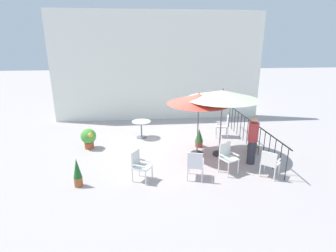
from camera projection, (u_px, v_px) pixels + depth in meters
name	position (u px, v px, depth m)	size (l,w,h in m)	color
ground_plane	(168.00, 150.00, 9.77)	(60.00, 60.00, 0.00)	#B0A6A4
villa_facade	(159.00, 67.00, 13.04)	(10.38, 0.30, 5.28)	white
terrace_railing	(252.00, 130.00, 9.87)	(0.03, 5.42, 1.01)	black
patio_umbrella_0	(223.00, 95.00, 8.73)	(2.44, 2.44, 2.38)	#2D2D2D
patio_umbrella_1	(199.00, 99.00, 8.79)	(2.16, 2.16, 2.25)	#2D2D2D
cafe_table_0	(141.00, 126.00, 10.91)	(0.77, 0.77, 0.72)	silver
patio_chair_0	(227.00, 156.00, 7.99)	(0.59, 0.59, 0.93)	white
patio_chair_1	(195.00, 164.00, 7.57)	(0.57, 0.59, 0.89)	white
patio_chair_2	(224.00, 125.00, 11.02)	(0.58, 0.53, 0.92)	white
patio_chair_3	(140.00, 164.00, 7.53)	(0.62, 0.60, 0.90)	silver
patio_chair_4	(270.00, 162.00, 7.71)	(0.65, 0.65, 0.84)	white
potted_plant_0	(77.00, 173.00, 7.23)	(0.23, 0.23, 0.84)	#A15930
potted_plant_1	(89.00, 137.00, 9.82)	(0.57, 0.57, 0.77)	#A64B2D
potted_plant_2	(199.00, 138.00, 10.01)	(0.32, 0.32, 0.71)	#9B473D
potted_plant_3	(253.00, 141.00, 9.49)	(0.41, 0.41, 0.80)	#B25B3B
standing_person	(253.00, 140.00, 8.48)	(0.33, 0.33, 1.62)	#33333D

